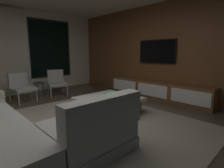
{
  "coord_description": "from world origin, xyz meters",
  "views": [
    {
      "loc": [
        -1.52,
        -2.54,
        1.31
      ],
      "look_at": [
        1.37,
        0.46,
        0.57
      ],
      "focal_mm": 27.92,
      "sensor_mm": 36.0,
      "label": 1
    }
  ],
  "objects_px": {
    "accent_chair_by_curtain": "(21,86)",
    "book_stack_on_coffee_table": "(110,94)",
    "accent_chair_near_window": "(57,81)",
    "sectional_couch": "(14,134)",
    "mounted_tv": "(157,52)",
    "coffee_table": "(109,105)",
    "media_console": "(158,91)",
    "side_stool": "(39,85)"
  },
  "relations": [
    {
      "from": "book_stack_on_coffee_table",
      "to": "mounted_tv",
      "type": "height_order",
      "value": "mounted_tv"
    },
    {
      "from": "accent_chair_near_window",
      "to": "mounted_tv",
      "type": "distance_m",
      "value": 3.2
    },
    {
      "from": "media_console",
      "to": "mounted_tv",
      "type": "distance_m",
      "value": 1.13
    },
    {
      "from": "sectional_couch",
      "to": "media_console",
      "type": "xyz_separation_m",
      "value": [
        3.76,
        0.22,
        -0.04
      ]
    },
    {
      "from": "accent_chair_near_window",
      "to": "mounted_tv",
      "type": "relative_size",
      "value": 0.67
    },
    {
      "from": "coffee_table",
      "to": "mounted_tv",
      "type": "bearing_deg",
      "value": 3.1
    },
    {
      "from": "sectional_couch",
      "to": "book_stack_on_coffee_table",
      "type": "relative_size",
      "value": 8.49
    },
    {
      "from": "coffee_table",
      "to": "mounted_tv",
      "type": "height_order",
      "value": "mounted_tv"
    },
    {
      "from": "accent_chair_near_window",
      "to": "media_console",
      "type": "relative_size",
      "value": 0.25
    },
    {
      "from": "mounted_tv",
      "to": "media_console",
      "type": "bearing_deg",
      "value": -132.45
    },
    {
      "from": "coffee_table",
      "to": "accent_chair_near_window",
      "type": "height_order",
      "value": "accent_chair_near_window"
    },
    {
      "from": "book_stack_on_coffee_table",
      "to": "accent_chair_by_curtain",
      "type": "distance_m",
      "value": 2.57
    },
    {
      "from": "book_stack_on_coffee_table",
      "to": "accent_chair_near_window",
      "type": "xyz_separation_m",
      "value": [
        -0.07,
        2.41,
        0.02
      ]
    },
    {
      "from": "sectional_couch",
      "to": "mounted_tv",
      "type": "bearing_deg",
      "value": 6.12
    },
    {
      "from": "book_stack_on_coffee_table",
      "to": "media_console",
      "type": "bearing_deg",
      "value": -4.41
    },
    {
      "from": "media_console",
      "to": "mounted_tv",
      "type": "relative_size",
      "value": 2.66
    },
    {
      "from": "accent_chair_near_window",
      "to": "accent_chair_by_curtain",
      "type": "xyz_separation_m",
      "value": [
        -1.08,
        -0.11,
        0.0
      ]
    },
    {
      "from": "mounted_tv",
      "to": "accent_chair_near_window",
      "type": "bearing_deg",
      "value": 129.98
    },
    {
      "from": "sectional_couch",
      "to": "mounted_tv",
      "type": "distance_m",
      "value": 4.1
    },
    {
      "from": "accent_chair_near_window",
      "to": "side_stool",
      "type": "relative_size",
      "value": 1.7
    },
    {
      "from": "sectional_couch",
      "to": "book_stack_on_coffee_table",
      "type": "height_order",
      "value": "sectional_couch"
    },
    {
      "from": "mounted_tv",
      "to": "accent_chair_by_curtain",
      "type": "bearing_deg",
      "value": 143.76
    },
    {
      "from": "coffee_table",
      "to": "media_console",
      "type": "distance_m",
      "value": 1.81
    },
    {
      "from": "accent_chair_by_curtain",
      "to": "media_console",
      "type": "xyz_separation_m",
      "value": [
        2.87,
        -2.44,
        -0.18
      ]
    },
    {
      "from": "coffee_table",
      "to": "mounted_tv",
      "type": "distance_m",
      "value": 2.31
    },
    {
      "from": "accent_chair_near_window",
      "to": "media_console",
      "type": "xyz_separation_m",
      "value": [
        1.79,
        -2.55,
        -0.18
      ]
    },
    {
      "from": "sectional_couch",
      "to": "book_stack_on_coffee_table",
      "type": "bearing_deg",
      "value": 9.95
    },
    {
      "from": "coffee_table",
      "to": "accent_chair_near_window",
      "type": "xyz_separation_m",
      "value": [
        0.02,
        2.46,
        0.25
      ]
    },
    {
      "from": "accent_chair_by_curtain",
      "to": "book_stack_on_coffee_table",
      "type": "bearing_deg",
      "value": -63.42
    },
    {
      "from": "coffee_table",
      "to": "book_stack_on_coffee_table",
      "type": "xyz_separation_m",
      "value": [
        0.09,
        0.04,
        0.23
      ]
    },
    {
      "from": "media_console",
      "to": "book_stack_on_coffee_table",
      "type": "bearing_deg",
      "value": 175.59
    },
    {
      "from": "accent_chair_near_window",
      "to": "sectional_couch",
      "type": "bearing_deg",
      "value": -125.34
    },
    {
      "from": "coffee_table",
      "to": "accent_chair_by_curtain",
      "type": "distance_m",
      "value": 2.59
    },
    {
      "from": "book_stack_on_coffee_table",
      "to": "mounted_tv",
      "type": "distance_m",
      "value": 2.12
    },
    {
      "from": "book_stack_on_coffee_table",
      "to": "accent_chair_near_window",
      "type": "distance_m",
      "value": 2.42
    },
    {
      "from": "accent_chair_by_curtain",
      "to": "media_console",
      "type": "height_order",
      "value": "accent_chair_by_curtain"
    },
    {
      "from": "sectional_couch",
      "to": "media_console",
      "type": "height_order",
      "value": "sectional_couch"
    },
    {
      "from": "accent_chair_near_window",
      "to": "accent_chair_by_curtain",
      "type": "height_order",
      "value": "same"
    },
    {
      "from": "mounted_tv",
      "to": "book_stack_on_coffee_table",
      "type": "bearing_deg",
      "value": -178.04
    },
    {
      "from": "coffee_table",
      "to": "media_console",
      "type": "height_order",
      "value": "media_console"
    },
    {
      "from": "sectional_couch",
      "to": "mounted_tv",
      "type": "relative_size",
      "value": 2.14
    },
    {
      "from": "book_stack_on_coffee_table",
      "to": "side_stool",
      "type": "distance_m",
      "value": 2.46
    }
  ]
}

